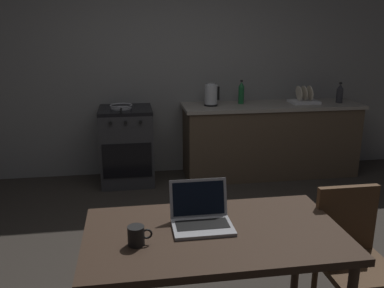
{
  "coord_description": "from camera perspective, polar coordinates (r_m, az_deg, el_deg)",
  "views": [
    {
      "loc": [
        -0.46,
        -2.69,
        1.77
      ],
      "look_at": [
        0.06,
        0.63,
        0.81
      ],
      "focal_mm": 38.09,
      "sensor_mm": 36.0,
      "label": 1
    }
  ],
  "objects": [
    {
      "name": "chair",
      "position": [
        2.66,
        21.47,
        -13.86
      ],
      "size": [
        0.4,
        0.4,
        0.87
      ],
      "rotation": [
        0.0,
        0.0,
        0.31
      ],
      "color": "#4C331E",
      "rests_on": "ground_plane"
    },
    {
      "name": "electric_kettle",
      "position": [
        4.81,
        2.7,
        6.86
      ],
      "size": [
        0.18,
        0.16,
        0.26
      ],
      "color": "black",
      "rests_on": "kitchen_counter"
    },
    {
      "name": "ground_plane",
      "position": [
        3.25,
        0.78,
        -17.03
      ],
      "size": [
        12.0,
        12.0,
        0.0
      ],
      "primitive_type": "plane",
      "color": "#2D2823"
    },
    {
      "name": "bottle_b",
      "position": [
        4.97,
        6.91,
        7.16
      ],
      "size": [
        0.07,
        0.07,
        0.28
      ],
      "color": "#19592D",
      "rests_on": "kitchen_counter"
    },
    {
      "name": "kitchen_counter",
      "position": [
        5.13,
        10.85,
        0.66
      ],
      "size": [
        2.16,
        0.64,
        0.89
      ],
      "color": "#4C3D2D",
      "rests_on": "ground_plane"
    },
    {
      "name": "dining_table",
      "position": [
        2.22,
        3.13,
        -13.76
      ],
      "size": [
        1.36,
        0.76,
        0.74
      ],
      "color": "#332319",
      "rests_on": "ground_plane"
    },
    {
      "name": "frying_pan",
      "position": [
        4.7,
        -9.91,
        5.19
      ],
      "size": [
        0.26,
        0.43,
        0.05
      ],
      "color": "gray",
      "rests_on": "stove_oven"
    },
    {
      "name": "coffee_mug",
      "position": [
        2.06,
        -7.77,
        -12.59
      ],
      "size": [
        0.12,
        0.08,
        0.1
      ],
      "color": "black",
      "rests_on": "dining_table"
    },
    {
      "name": "bottle",
      "position": [
        5.31,
        19.98,
        6.7
      ],
      "size": [
        0.08,
        0.08,
        0.25
      ],
      "color": "#2D2D33",
      "rests_on": "kitchen_counter"
    },
    {
      "name": "back_wall",
      "position": [
        5.07,
        -0.22,
        11.98
      ],
      "size": [
        6.4,
        0.1,
        2.84
      ],
      "primitive_type": "cube",
      "color": "gray",
      "rests_on": "ground_plane"
    },
    {
      "name": "stove_oven",
      "position": [
        4.83,
        -9.11,
        -0.22
      ],
      "size": [
        0.6,
        0.62,
        0.89
      ],
      "color": "#2D2D30",
      "rests_on": "ground_plane"
    },
    {
      "name": "laptop",
      "position": [
        2.22,
        1.31,
        -10.23
      ],
      "size": [
        0.32,
        0.28,
        0.22
      ],
      "rotation": [
        0.0,
        0.0,
        -0.2
      ],
      "color": "#99999E",
      "rests_on": "dining_table"
    },
    {
      "name": "dish_rack",
      "position": [
        5.17,
        15.41,
        6.08
      ],
      "size": [
        0.34,
        0.26,
        0.21
      ],
      "color": "silver",
      "rests_on": "kitchen_counter"
    }
  ]
}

